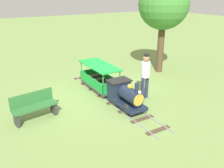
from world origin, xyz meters
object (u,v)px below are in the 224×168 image
object	(u,v)px
conductor_person	(146,73)
park_bench	(34,106)
passenger_car	(100,80)
oak_tree_near	(164,5)
locomotive	(125,94)

from	to	relation	value
conductor_person	park_bench	xyz separation A→B (m)	(3.73, -0.49, -0.54)
passenger_car	conductor_person	distance (m)	1.88
passenger_car	oak_tree_near	bearing A→B (deg)	-170.98
park_bench	oak_tree_near	size ratio (longest dim) A/B	0.32
passenger_car	park_bench	distance (m)	2.89
passenger_car	park_bench	size ratio (longest dim) A/B	1.49
locomotive	passenger_car	bearing A→B (deg)	-90.00
conductor_person	park_bench	distance (m)	3.80
locomotive	park_bench	size ratio (longest dim) A/B	1.07
locomotive	park_bench	bearing A→B (deg)	-15.36
locomotive	passenger_car	size ratio (longest dim) A/B	0.72
oak_tree_near	locomotive	bearing A→B (deg)	33.43
conductor_person	park_bench	world-z (taller)	conductor_person
passenger_car	oak_tree_near	distance (m)	4.39
passenger_car	conductor_person	bearing A→B (deg)	124.16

